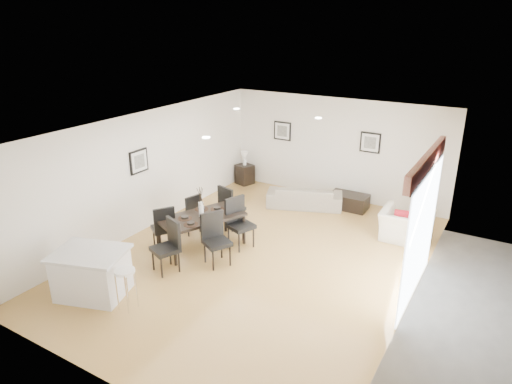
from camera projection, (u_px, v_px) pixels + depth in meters
The scene contains 26 objects.
ground at pixel (260, 258), 9.32m from camera, with size 8.00×8.00×0.00m, color tan.
wall_back at pixel (336, 149), 12.06m from camera, with size 6.00×0.04×2.70m, color white.
wall_front at pixel (98, 298), 5.63m from camera, with size 6.00×0.04×2.70m, color white.
wall_left at pixel (145, 172), 10.27m from camera, with size 0.04×8.00×2.70m, color white.
wall_right at pixel (420, 231), 7.41m from camera, with size 0.04×8.00×2.70m, color white.
ceiling at pixel (261, 128), 8.36m from camera, with size 6.00×8.00×0.02m, color white.
sofa at pixel (304, 196), 11.77m from camera, with size 1.91×0.75×0.56m, color gray.
armchair at pixel (406, 226), 9.94m from camera, with size 1.07×0.94×0.70m, color beige.
dining_table at pixel (202, 219), 9.54m from camera, with size 1.50×1.94×0.72m.
dining_chair_wnear at pixel (164, 225), 9.49m from camera, with size 0.61×0.61×0.98m.
dining_chair_wfar at pixel (191, 212), 10.21m from camera, with size 0.50×0.50×0.94m.
dining_chair_enear at pixel (215, 236), 8.95m from camera, with size 0.64×0.64×1.05m.
dining_chair_efar at pixel (238, 219), 9.64m from camera, with size 0.63×0.63×1.08m.
dining_chair_head at pixel (169, 243), 8.68m from camera, with size 0.61×0.61×1.04m.
dining_chair_foot at pixel (229, 205), 10.44m from camera, with size 0.56×0.56×1.04m.
vase at pixel (201, 205), 9.43m from camera, with size 0.77×1.21×0.64m.
coffee_table at pixel (349, 201), 11.70m from camera, with size 0.95×0.57×0.38m, color black.
side_table at pixel (245, 174), 13.42m from camera, with size 0.43×0.43×0.57m, color black.
table_lamp at pixel (245, 156), 13.23m from camera, with size 0.21×0.21×0.41m.
cushion at pixel (402, 218), 9.84m from camera, with size 0.32×0.10×0.32m, color #B01623.
kitchen_island at pixel (92, 273), 7.94m from camera, with size 1.43×1.26×0.84m.
bar_stool at pixel (125, 275), 7.47m from camera, with size 0.34×0.34×0.74m.
framed_print_back_left at pixel (282, 131), 12.69m from camera, with size 0.52×0.04×0.52m.
framed_print_back_right at pixel (370, 143), 11.50m from camera, with size 0.52×0.04×0.52m.
framed_print_left_wall at pixel (139, 161), 9.99m from camera, with size 0.04×0.52×0.52m.
sliding_door at pixel (423, 206), 7.56m from camera, with size 0.12×2.70×2.57m.
Camera 1 is at (4.13, -7.12, 4.58)m, focal length 32.00 mm.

